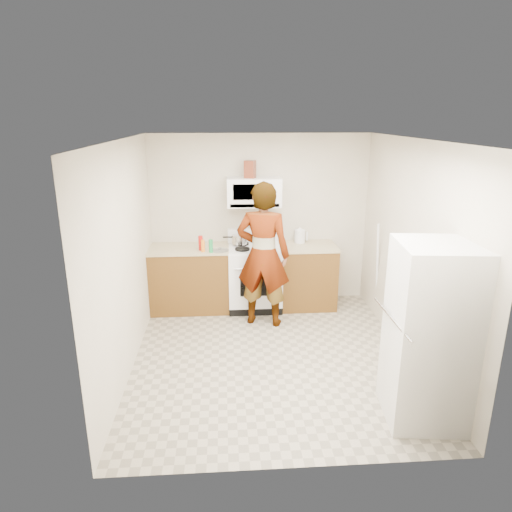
{
  "coord_description": "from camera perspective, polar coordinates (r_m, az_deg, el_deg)",
  "views": [
    {
      "loc": [
        -0.52,
        -4.8,
        2.75
      ],
      "look_at": [
        -0.14,
        0.55,
        1.08
      ],
      "focal_mm": 32.0,
      "sensor_mm": 36.0,
      "label": 1
    }
  ],
  "objects": [
    {
      "name": "tray",
      "position": [
        6.49,
        0.84,
        1.25
      ],
      "size": [
        0.29,
        0.24,
        0.05
      ],
      "primitive_type": "cube",
      "rotation": [
        0.0,
        0.0,
        0.37
      ],
      "color": "silver",
      "rests_on": "gas_range"
    },
    {
      "name": "saucepan",
      "position": [
        6.61,
        -2.07,
        2.07
      ],
      "size": [
        0.27,
        0.27,
        0.12
      ],
      "primitive_type": "cylinder",
      "rotation": [
        0.0,
        0.0,
        -0.24
      ],
      "color": "silver",
      "rests_on": "gas_range"
    },
    {
      "name": "pot_lid",
      "position": [
        6.36,
        -4.56,
        0.73
      ],
      "size": [
        0.3,
        0.3,
        0.01
      ],
      "primitive_type": "cylinder",
      "rotation": [
        0.0,
        0.0,
        -0.17
      ],
      "color": "white",
      "rests_on": "counter_left"
    },
    {
      "name": "bottle_green_cap",
      "position": [
        6.27,
        -5.67,
        1.24
      ],
      "size": [
        0.07,
        0.07,
        0.18
      ],
      "primitive_type": "cylinder",
      "rotation": [
        0.0,
        0.0,
        -0.26
      ],
      "color": "#18843D",
      "rests_on": "counter_left"
    },
    {
      "name": "gas_range",
      "position": [
        6.69,
        -0.19,
        -2.5
      ],
      "size": [
        0.76,
        0.65,
        1.13
      ],
      "color": "white",
      "rests_on": "floor"
    },
    {
      "name": "person",
      "position": [
        6.01,
        0.9,
        0.13
      ],
      "size": [
        0.81,
        0.64,
        1.95
      ],
      "primitive_type": "imported",
      "rotation": [
        0.0,
        0.0,
        2.87
      ],
      "color": "tan",
      "rests_on": "floor"
    },
    {
      "name": "broom",
      "position": [
        6.55,
        14.91,
        -1.64
      ],
      "size": [
        0.19,
        0.26,
        1.36
      ],
      "primitive_type": "cylinder",
      "rotation": [
        0.14,
        -0.14,
        0.2
      ],
      "color": "white",
      "rests_on": "floor"
    },
    {
      "name": "kettle",
      "position": [
        6.76,
        5.5,
        2.47
      ],
      "size": [
        0.2,
        0.2,
        0.19
      ],
      "primitive_type": "cylinder",
      "rotation": [
        0.0,
        0.0,
        0.29
      ],
      "color": "silver",
      "rests_on": "counter_right"
    },
    {
      "name": "cabinet_right",
      "position": [
        6.8,
        6.39,
        -2.58
      ],
      "size": [
        0.8,
        0.62,
        0.9
      ],
      "primitive_type": "cube",
      "color": "brown",
      "rests_on": "floor"
    },
    {
      "name": "bottle_hot_sauce",
      "position": [
        6.31,
        -6.65,
        1.27
      ],
      "size": [
        0.06,
        0.06,
        0.17
      ],
      "primitive_type": "cylinder",
      "rotation": [
        0.0,
        0.0,
        -0.22
      ],
      "color": "orange",
      "rests_on": "counter_left"
    },
    {
      "name": "bottle_spray",
      "position": [
        6.39,
        -6.93,
        1.62
      ],
      "size": [
        0.06,
        0.06,
        0.2
      ],
      "primitive_type": "cylinder",
      "rotation": [
        0.0,
        0.0,
        -0.01
      ],
      "color": "red",
      "rests_on": "counter_left"
    },
    {
      "name": "back_wall",
      "position": [
        6.77,
        0.48,
        4.5
      ],
      "size": [
        3.2,
        0.02,
        2.5
      ],
      "primitive_type": "cube",
      "color": "beige",
      "rests_on": "floor"
    },
    {
      "name": "fridge",
      "position": [
        4.46,
        20.96,
        -9.13
      ],
      "size": [
        0.77,
        0.77,
        1.7
      ],
      "primitive_type": "cube",
      "rotation": [
        0.0,
        0.0,
        -0.11
      ],
      "color": "beige",
      "rests_on": "floor"
    },
    {
      "name": "floor",
      "position": [
        5.55,
        1.93,
        -12.4
      ],
      "size": [
        3.6,
        3.6,
        0.0
      ],
      "primitive_type": "plane",
      "color": "gray",
      "rests_on": "ground"
    },
    {
      "name": "cabinet_left",
      "position": [
        6.71,
        -8.23,
        -2.93
      ],
      "size": [
        1.12,
        0.62,
        0.9
      ],
      "primitive_type": "cube",
      "color": "brown",
      "rests_on": "floor"
    },
    {
      "name": "counter_left",
      "position": [
        6.57,
        -8.41,
        0.91
      ],
      "size": [
        1.14,
        0.64,
        0.03
      ],
      "primitive_type": "cube",
      "color": "tan",
      "rests_on": "cabinet_left"
    },
    {
      "name": "microwave",
      "position": [
        6.5,
        -0.27,
        8.01
      ],
      "size": [
        0.76,
        0.38,
        0.4
      ],
      "primitive_type": "cube",
      "color": "white",
      "rests_on": "back_wall"
    },
    {
      "name": "counter_right",
      "position": [
        6.66,
        6.52,
        1.2
      ],
      "size": [
        0.82,
        0.64,
        0.03
      ],
      "primitive_type": "cube",
      "color": "tan",
      "rests_on": "cabinet_right"
    },
    {
      "name": "right_wall",
      "position": [
        5.45,
        18.94,
        0.37
      ],
      "size": [
        0.02,
        3.6,
        2.5
      ],
      "primitive_type": "cube",
      "color": "beige",
      "rests_on": "floor"
    },
    {
      "name": "jug",
      "position": [
        6.44,
        -0.75,
        10.79
      ],
      "size": [
        0.18,
        0.18,
        0.24
      ],
      "primitive_type": "cube",
      "rotation": [
        0.0,
        0.0,
        -0.35
      ],
      "color": "#5F2716",
      "rests_on": "microwave"
    }
  ]
}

